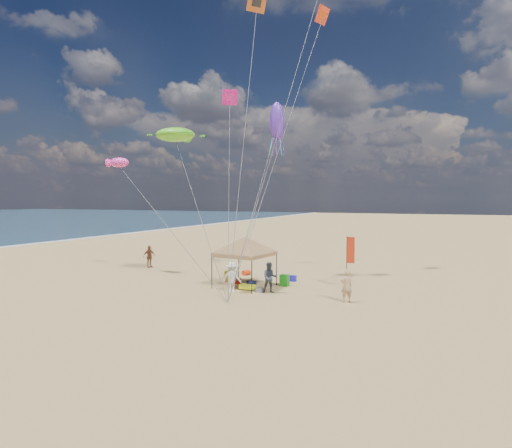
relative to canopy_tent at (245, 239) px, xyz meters
The scene contains 21 objects.
ground 5.71m from the canopy_tent, 72.39° to the right, with size 280.00×280.00×0.00m, color tan.
canopy_tent is the anchor object (origin of this frame).
feather_flag 6.41m from the canopy_tent, 19.79° to the left, with size 0.47×0.17×3.19m.
cooler_red 3.02m from the canopy_tent, 145.06° to the left, with size 0.54×0.38×0.38m, color #A51A0D.
cooler_blue 4.50m from the canopy_tent, 53.92° to the left, with size 0.54×0.38×0.38m, color #1A17BC.
bag_navy 2.83m from the canopy_tent, 40.36° to the left, with size 0.36×0.36×0.60m, color #0B1233.
bag_orange 4.90m from the canopy_tent, 113.64° to the left, with size 0.36×0.36×0.60m, color #EC370D.
chair_green 3.62m from the canopy_tent, 30.38° to the left, with size 0.50×0.50×0.70m, color #197C16.
chair_yellow 3.29m from the canopy_tent, 145.53° to the left, with size 0.50×0.50×0.70m, color gold.
crate_grey 3.35m from the canopy_tent, 36.67° to the right, with size 0.34×0.30×0.28m, color gray.
beach_cart 2.94m from the canopy_tent, 55.21° to the right, with size 0.90×0.50×0.24m, color #DBF51B.
person_near_a 7.02m from the canopy_tent, 12.40° to the right, with size 0.64×0.42×1.75m, color tan.
person_near_b 3.10m from the canopy_tent, 25.83° to the right, with size 0.87×0.68×1.79m, color #333846.
person_near_c 2.76m from the canopy_tent, 89.02° to the right, with size 1.15×0.66×1.78m, color white.
person_far_a 10.93m from the canopy_tent, 159.76° to the left, with size 1.02×0.43×1.75m, color #A15E3E.
turtle_kite 7.87m from the canopy_tent, behind, with size 2.60×2.08×0.87m, color #5AC523.
fish_kite 11.58m from the canopy_tent, behind, with size 1.61×0.81×0.72m, color #FF38B1.
squid_kite 8.77m from the canopy_tent, 82.90° to the left, with size 1.03×1.03×2.67m, color #5C2CBD.
stunt_kite_red 16.00m from the canopy_tent, 101.05° to the left, with size 1.34×0.04×1.34m, color #B8501B.
stunt_kite_pink 14.43m from the canopy_tent, 122.33° to the left, with size 1.26×0.04×1.26m, color #E61492.
stunt_kite_orange 18.03m from the canopy_tent, 72.03° to the left, with size 1.21×0.04×1.21m, color #F93E20.
Camera 1 is at (9.56, -18.89, 5.43)m, focal length 29.95 mm.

